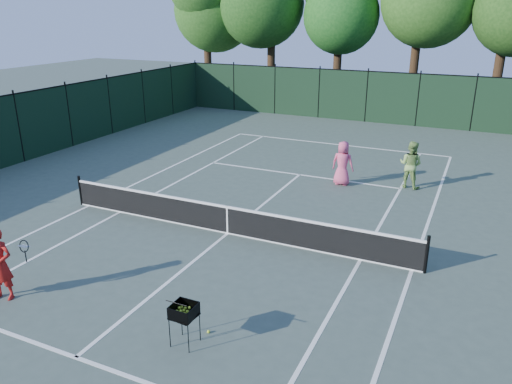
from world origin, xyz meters
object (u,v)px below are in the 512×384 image
at_px(player_green, 411,165).
at_px(ball_hopper, 184,311).
at_px(player_pink, 343,163).
at_px(loose_ball_midcourt, 208,332).
at_px(coach, 0,264).

height_order(player_green, ball_hopper, player_green).
height_order(player_pink, loose_ball_midcourt, player_pink).
distance_m(ball_hopper, loose_ball_midcourt, 0.93).
xyz_separation_m(coach, ball_hopper, (4.82, 0.31, -0.12)).
xyz_separation_m(player_pink, player_green, (2.44, 0.78, 0.05)).
bearing_deg(coach, ball_hopper, -12.87).
height_order(coach, loose_ball_midcourt, coach).
relative_size(coach, player_green, 0.98).
height_order(coach, ball_hopper, coach).
relative_size(player_pink, ball_hopper, 1.89).
xyz_separation_m(coach, player_pink, (5.01, 11.36, -0.03)).
height_order(coach, player_pink, coach).
bearing_deg(player_green, ball_hopper, 91.53).
xyz_separation_m(coach, player_green, (7.45, 12.14, 0.02)).
height_order(ball_hopper, loose_ball_midcourt, ball_hopper).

